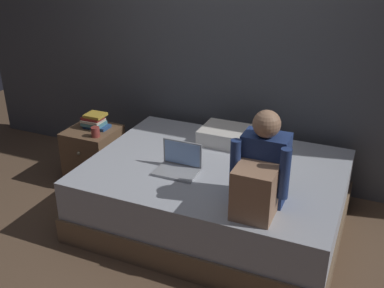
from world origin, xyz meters
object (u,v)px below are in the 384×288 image
bed (215,194)px  person_sitting (261,172)px  nightstand (94,155)px  mug (95,132)px  laptop (179,164)px  book_stack (95,121)px  pillow (234,136)px

bed → person_sitting: 0.81m
nightstand → mug: (0.13, -0.12, 0.31)m
laptop → book_stack: size_ratio=1.36×
pillow → mug: size_ratio=6.22×
person_sitting → book_stack: 1.89m
mug → book_stack: bearing=126.1°
book_stack → bed: bearing=-10.9°
bed → laptop: (-0.22, -0.19, 0.32)m
nightstand → mug: 0.35m
person_sitting → pillow: size_ratio=1.17×
bed → laptop: bearing=-139.4°
pillow → mug: pillow is taller
nightstand → pillow: (1.30, 0.25, 0.32)m
book_stack → pillow: bearing=8.9°
book_stack → mug: 0.21m
pillow → mug: 1.22m
pillow → book_stack: (-1.29, -0.20, 0.01)m
person_sitting → mug: 1.73m
bed → nightstand: nightstand is taller
pillow → mug: (-1.17, -0.37, -0.01)m
bed → pillow: pillow is taller
nightstand → pillow: 1.36m
book_stack → laptop: bearing=-22.5°
person_sitting → pillow: bearing=118.5°
pillow → person_sitting: bearing=-61.5°
laptop → mug: bearing=163.7°
book_stack → mug: bearing=-53.9°
pillow → bed: bearing=-89.5°
bed → mug: bearing=176.0°
person_sitting → mug: person_sitting is taller
laptop → pillow: bearing=71.0°
pillow → nightstand: bearing=-169.2°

